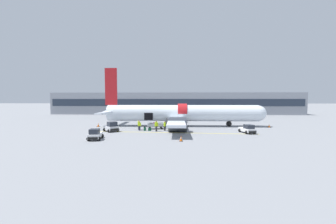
{
  "coord_description": "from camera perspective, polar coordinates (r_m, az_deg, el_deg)",
  "views": [
    {
      "loc": [
        0.26,
        -37.63,
        5.39
      ],
      "look_at": [
        -1.33,
        1.14,
        3.03
      ],
      "focal_mm": 22.0,
      "sensor_mm": 36.0,
      "label": 1
    }
  ],
  "objects": [
    {
      "name": "ground_plane",
      "position": [
        38.01,
        1.93,
        -4.67
      ],
      "size": [
        500.0,
        500.0,
        0.0
      ],
      "primitive_type": "plane",
      "color": "gray"
    },
    {
      "name": "apron_marking_line",
      "position": [
        33.55,
        1.99,
        -5.76
      ],
      "size": [
        26.27,
        1.94,
        0.01
      ],
      "color": "yellow",
      "rests_on": "ground_plane"
    },
    {
      "name": "terminal_strip",
      "position": [
        78.12,
        2.16,
        2.4
      ],
      "size": [
        90.58,
        11.56,
        7.85
      ],
      "color": "gray",
      "rests_on": "ground_plane"
    },
    {
      "name": "airplane",
      "position": [
        41.54,
        3.25,
        -0.45
      ],
      "size": [
        33.55,
        28.53,
        11.74
      ],
      "color": "silver",
      "rests_on": "ground_plane"
    },
    {
      "name": "baggage_tug_lead",
      "position": [
        29.52,
        -19.53,
        -5.98
      ],
      "size": [
        2.16,
        3.22,
        1.49
      ],
      "color": "white",
      "rests_on": "ground_plane"
    },
    {
      "name": "baggage_tug_mid",
      "position": [
        35.49,
        21.17,
        -4.48
      ],
      "size": [
        2.28,
        3.4,
        1.41
      ],
      "color": "white",
      "rests_on": "ground_plane"
    },
    {
      "name": "baggage_tug_rear",
      "position": [
        35.97,
        -15.41,
        -4.11
      ],
      "size": [
        2.94,
        2.99,
        1.69
      ],
      "color": "silver",
      "rests_on": "ground_plane"
    },
    {
      "name": "baggage_cart_loading",
      "position": [
        37.93,
        -3.37,
        -3.85
      ],
      "size": [
        3.93,
        2.33,
        1.17
      ],
      "color": "#B7BABF",
      "rests_on": "ground_plane"
    },
    {
      "name": "ground_crew_loader_a",
      "position": [
        35.62,
        -0.93,
        -3.82
      ],
      "size": [
        0.46,
        0.57,
        1.65
      ],
      "color": "#2D2D33",
      "rests_on": "ground_plane"
    },
    {
      "name": "ground_crew_loader_b",
      "position": [
        37.1,
        -8.07,
        -3.47
      ],
      "size": [
        0.54,
        0.59,
        1.76
      ],
      "color": "#2D2D33",
      "rests_on": "ground_plane"
    },
    {
      "name": "ground_crew_driver",
      "position": [
        34.86,
        -3.25,
        -3.82
      ],
      "size": [
        0.61,
        0.57,
        1.84
      ],
      "color": "#2D2D33",
      "rests_on": "ground_plane"
    },
    {
      "name": "ground_crew_supervisor",
      "position": [
        36.19,
        -7.88,
        -3.75
      ],
      "size": [
        0.52,
        0.52,
        1.63
      ],
      "color": "#1E2338",
      "rests_on": "ground_plane"
    },
    {
      "name": "suitcase_on_tarmac_upright",
      "position": [
        35.66,
        -5.11,
        -4.8
      ],
      "size": [
        0.57,
        0.31,
        0.63
      ],
      "color": "#14472D",
      "rests_on": "ground_plane"
    },
    {
      "name": "suitcase_on_tarmac_spare",
      "position": [
        35.96,
        -6.43,
        -4.67
      ],
      "size": [
        0.43,
        0.36,
        0.73
      ],
      "color": "#14472D",
      "rests_on": "ground_plane"
    },
    {
      "name": "safety_cone_nose",
      "position": [
        44.45,
        26.23,
        -3.46
      ],
      "size": [
        0.64,
        0.64,
        0.64
      ],
      "color": "black",
      "rests_on": "ground_plane"
    },
    {
      "name": "safety_cone_engine_left",
      "position": [
        26.89,
        3.63,
        -7.36
      ],
      "size": [
        0.51,
        0.51,
        0.71
      ],
      "color": "black",
      "rests_on": "ground_plane"
    },
    {
      "name": "safety_cone_wingtip",
      "position": [
        35.25,
        4.71,
        -4.88
      ],
      "size": [
        0.46,
        0.46,
        0.58
      ],
      "color": "black",
      "rests_on": "ground_plane"
    },
    {
      "name": "safety_cone_tail",
      "position": [
        43.16,
        -18.76,
        -3.4
      ],
      "size": [
        0.61,
        0.61,
        0.77
      ],
      "color": "black",
      "rests_on": "ground_plane"
    }
  ]
}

